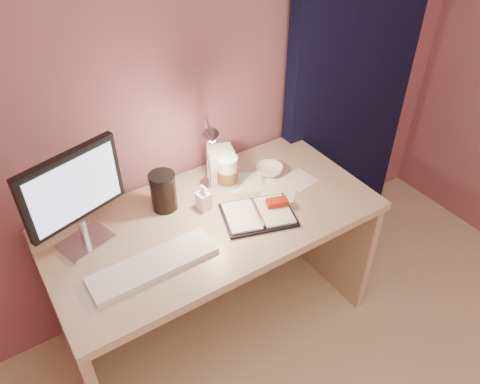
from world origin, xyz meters
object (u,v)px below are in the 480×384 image
keyboard (154,264)px  desk (207,244)px  lotion_bottle (203,197)px  product_box (221,164)px  dark_jar (164,193)px  coffee_cup (228,173)px  desk_lamp (225,148)px  monitor (73,193)px  planner (260,213)px  bowl (270,170)px

keyboard → desk: bearing=29.8°
lotion_bottle → product_box: product_box is taller
product_box → dark_jar: bearing=-155.2°
lotion_bottle → keyboard: bearing=-149.4°
coffee_cup → desk_lamp: 0.17m
desk → keyboard: 0.45m
desk → lotion_bottle: bearing=-142.5°
dark_jar → coffee_cup: bearing=-3.3°
desk → coffee_cup: (0.16, 0.07, 0.30)m
monitor → planner: bearing=-36.5°
planner → bowl: bearing=64.3°
coffee_cup → dark_jar: size_ratio=0.99×
coffee_cup → bowl: bearing=-6.6°
monitor → bowl: monitor is taller
lotion_bottle → product_box: 0.22m
product_box → desk_lamp: (-0.03, -0.10, 0.15)m
monitor → lotion_bottle: (0.50, -0.07, -0.19)m
monitor → lotion_bottle: 0.54m
desk → lotion_bottle: (-0.01, -0.00, 0.29)m
coffee_cup → bowl: coffee_cup is taller
coffee_cup → lotion_bottle: 0.19m
lotion_bottle → desk_lamp: desk_lamp is taller
monitor → coffee_cup: size_ratio=2.74×
lotion_bottle → dark_jar: (-0.14, 0.10, 0.02)m
coffee_cup → dark_jar: (-0.31, 0.02, 0.01)m
planner → lotion_bottle: size_ratio=2.93×
coffee_cup → planner: bearing=-89.2°
bowl → lotion_bottle: 0.39m
dark_jar → planner: bearing=-40.6°
keyboard → coffee_cup: (0.50, 0.27, 0.06)m
bowl → dark_jar: 0.53m
lotion_bottle → product_box: bearing=39.3°
desk → bowl: 0.46m
planner → bowl: (0.21, 0.22, 0.01)m
coffee_cup → lotion_bottle: coffee_cup is taller
monitor → coffee_cup: monitor is taller
monitor → planner: monitor is taller
bowl → lotion_bottle: size_ratio=1.06×
keyboard → dark_jar: dark_jar is taller
desk → dark_jar: 0.35m
bowl → desk_lamp: bearing=-177.4°
coffee_cup → dark_jar: same height
keyboard → bowl: bowl is taller
lotion_bottle → product_box: (0.17, 0.14, 0.03)m
monitor → desk: bearing=-24.0°
lotion_bottle → dark_jar: dark_jar is taller
bowl → dark_jar: (-0.52, 0.04, 0.06)m
planner → dark_jar: dark_jar is taller
product_box → desk_lamp: size_ratio=0.45×
monitor → dark_jar: bearing=-12.4°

